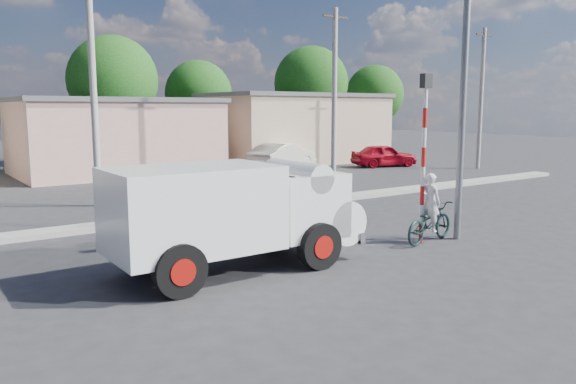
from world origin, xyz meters
TOP-DOWN VIEW (x-y plane):
  - ground_plane at (0.00, 0.00)m, footprint 120.00×120.00m
  - median at (0.00, 8.00)m, footprint 40.00×0.80m
  - truck at (-1.95, 2.12)m, footprint 5.65×2.34m
  - bicycle at (3.40, 1.39)m, footprint 2.11×1.04m
  - cyclist at (3.40, 1.39)m, footprint 0.46×0.62m
  - car_cream at (10.23, 17.95)m, footprint 4.96×3.15m
  - car_red at (16.33, 16.00)m, footprint 4.26×2.70m
  - traffic_pole at (3.20, 1.50)m, footprint 0.28×0.18m
  - streetlight at (4.14, 1.20)m, footprint 2.34×0.22m
  - building_row at (1.10, 22.00)m, footprint 37.80×7.30m
  - tree_row at (7.45, 28.53)m, footprint 51.24×7.43m
  - utility_poles at (3.25, 12.00)m, footprint 35.40×0.24m

SIDE VIEW (x-z plane):
  - ground_plane at x=0.00m, z-range 0.00..0.00m
  - median at x=0.00m, z-range 0.00..0.16m
  - bicycle at x=3.40m, z-range 0.00..1.06m
  - car_red at x=16.33m, z-range 0.00..1.35m
  - cyclist at x=3.40m, z-range 0.00..1.54m
  - car_cream at x=10.23m, z-range 0.00..1.54m
  - truck at x=-1.95m, z-range 0.13..2.45m
  - building_row at x=1.10m, z-range -0.09..4.35m
  - traffic_pole at x=3.20m, z-range 0.41..4.77m
  - utility_poles at x=3.25m, z-range 0.07..8.07m
  - tree_row at x=7.45m, z-range 0.75..9.17m
  - streetlight at x=4.14m, z-range 0.46..9.46m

